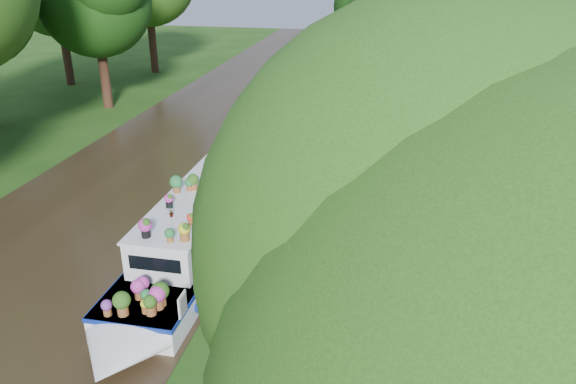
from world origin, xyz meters
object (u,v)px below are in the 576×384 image
at_px(sandwich_board, 287,294).
at_px(pedestrian_pink, 353,86).
at_px(plant_boat, 203,222).
at_px(second_boat, 305,85).
at_px(pedestrian_dark, 372,82).

relative_size(sandwich_board, pedestrian_pink, 0.61).
bearing_deg(plant_boat, second_boat, 91.38).
relative_size(second_boat, pedestrian_pink, 4.16).
relative_size(plant_boat, pedestrian_pink, 7.78).
xyz_separation_m(second_boat, pedestrian_dark, (4.30, 0.17, 0.35)).
bearing_deg(pedestrian_pink, second_boat, 134.67).
distance_m(pedestrian_pink, pedestrian_dark, 1.82).
xyz_separation_m(second_boat, sandwich_board, (3.78, -23.55, -0.03)).
bearing_deg(sandwich_board, plant_boat, 128.36).
bearing_deg(sandwich_board, pedestrian_dark, 77.88).
height_order(sandwich_board, pedestrian_pink, pedestrian_pink).
bearing_deg(plant_boat, pedestrian_dark, 79.69).
relative_size(second_boat, sandwich_board, 6.83).
bearing_deg(pedestrian_dark, second_boat, -167.83).
bearing_deg(sandwich_board, second_boat, 88.25).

